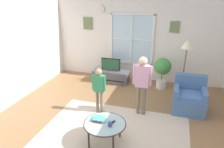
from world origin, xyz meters
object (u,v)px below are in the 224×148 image
object	(u,v)px
floor_lamp	(187,50)
remote_near_books	(112,123)
coffee_table	(105,124)
television	(111,64)
armchair	(189,98)
potted_plant_by_window	(163,69)
tv_stand	(111,76)
person_pink_shirt	(142,79)
book_stack	(99,119)
cup	(110,124)
person_green_shirt	(99,86)

from	to	relation	value
floor_lamp	remote_near_books	bearing A→B (deg)	-119.06
coffee_table	remote_near_books	xyz separation A→B (m)	(0.13, 0.05, 0.04)
television	remote_near_books	bearing A→B (deg)	-72.15
television	coffee_table	distance (m)	3.02
television	armchair	size ratio (longest dim) A/B	0.71
television	floor_lamp	bearing A→B (deg)	-13.67
potted_plant_by_window	floor_lamp	xyz separation A→B (m)	(0.58, -0.54, 0.77)
tv_stand	person_pink_shirt	world-z (taller)	person_pink_shirt
armchair	book_stack	world-z (taller)	armchair
coffee_table	cup	world-z (taller)	cup
tv_stand	floor_lamp	size ratio (longest dim) A/B	0.70
person_pink_shirt	potted_plant_by_window	xyz separation A→B (m)	(0.36, 1.67, -0.29)
potted_plant_by_window	floor_lamp	bearing A→B (deg)	-43.01
cup	remote_near_books	xyz separation A→B (m)	(0.01, 0.11, -0.03)
cup	potted_plant_by_window	xyz separation A→B (m)	(0.72, 2.98, 0.13)
armchair	person_green_shirt	distance (m)	2.25
coffee_table	floor_lamp	xyz separation A→B (m)	(1.42, 2.37, 0.97)
television	person_green_shirt	distance (m)	1.93
floor_lamp	person_pink_shirt	bearing A→B (deg)	-129.87
tv_stand	floor_lamp	world-z (taller)	floor_lamp
book_stack	person_pink_shirt	world-z (taller)	person_pink_shirt
coffee_table	floor_lamp	world-z (taller)	floor_lamp
book_stack	person_green_shirt	xyz separation A→B (m)	(-0.35, 0.96, 0.24)
person_green_shirt	person_pink_shirt	xyz separation A→B (m)	(0.97, 0.24, 0.19)
armchair	coffee_table	world-z (taller)	armchair
television	coffee_table	size ratio (longest dim) A/B	0.75
person_green_shirt	person_pink_shirt	size ratio (longest dim) A/B	0.79
coffee_table	potted_plant_by_window	xyz separation A→B (m)	(0.84, 2.92, 0.20)
book_stack	potted_plant_by_window	bearing A→B (deg)	71.04
person_green_shirt	coffee_table	bearing A→B (deg)	-64.30
coffee_table	potted_plant_by_window	bearing A→B (deg)	73.85
coffee_table	armchair	bearing A→B (deg)	48.01
television	coffee_table	xyz separation A→B (m)	(0.79, -2.91, -0.20)
person_green_shirt	floor_lamp	size ratio (longest dim) A/B	0.69
book_stack	potted_plant_by_window	size ratio (longest dim) A/B	0.28
remote_near_books	tv_stand	bearing A→B (deg)	107.84
cup	remote_near_books	distance (m)	0.11
television	remote_near_books	size ratio (longest dim) A/B	4.43
television	armchair	distance (m)	2.66
armchair	remote_near_books	xyz separation A→B (m)	(-1.46, -1.73, 0.13)
tv_stand	book_stack	bearing A→B (deg)	-77.23
armchair	person_pink_shirt	xyz separation A→B (m)	(-1.11, -0.53, 0.58)
person_pink_shirt	book_stack	bearing A→B (deg)	-117.56
book_stack	floor_lamp	world-z (taller)	floor_lamp
person_green_shirt	potted_plant_by_window	size ratio (longest dim) A/B	1.19
television	potted_plant_by_window	size ratio (longest dim) A/B	0.64
tv_stand	armchair	distance (m)	2.65
cup	potted_plant_by_window	bearing A→B (deg)	76.33
book_stack	television	bearing A→B (deg)	102.78
cup	remote_near_books	world-z (taller)	cup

